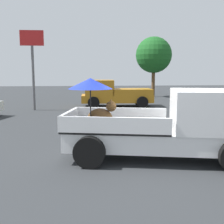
{
  "coord_description": "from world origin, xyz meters",
  "views": [
    {
      "loc": [
        -2.02,
        -7.47,
        2.39
      ],
      "look_at": [
        -1.15,
        1.49,
        1.1
      ],
      "focal_mm": 45.73,
      "sensor_mm": 36.0,
      "label": 1
    }
  ],
  "objects": [
    {
      "name": "pickup_truck_main",
      "position": [
        0.4,
        -0.1,
        0.96
      ],
      "size": [
        5.33,
        3.08,
        2.21
      ],
      "rotation": [
        0.0,
        0.0,
        -0.21
      ],
      "color": "black",
      "rests_on": "ground"
    },
    {
      "name": "motel_sign",
      "position": [
        -5.12,
        10.44,
        3.41
      ],
      "size": [
        1.4,
        0.16,
        4.82
      ],
      "color": "#59595B",
      "rests_on": "ground"
    },
    {
      "name": "pickup_truck_red",
      "position": [
        -0.01,
        11.87,
        0.87
      ],
      "size": [
        4.85,
        2.28,
        1.8
      ],
      "rotation": [
        0.0,
        0.0,
        3.11
      ],
      "color": "black",
      "rests_on": "ground"
    },
    {
      "name": "ground_plane",
      "position": [
        0.0,
        0.0,
        0.0
      ],
      "size": [
        80.0,
        80.0,
        0.0
      ],
      "primitive_type": "plane",
      "color": "#2D3033"
    },
    {
      "name": "tree_by_lot",
      "position": [
        4.44,
        18.95,
        3.88
      ],
      "size": [
        3.34,
        3.34,
        5.57
      ],
      "color": "brown",
      "rests_on": "ground"
    }
  ]
}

